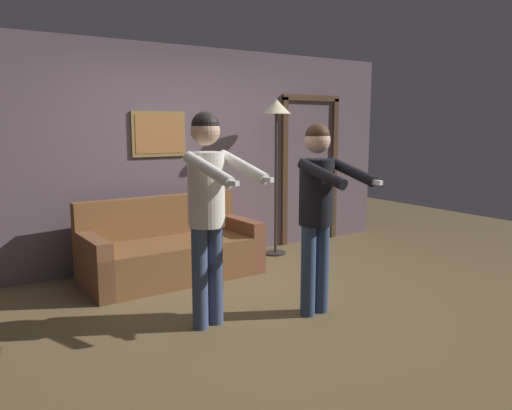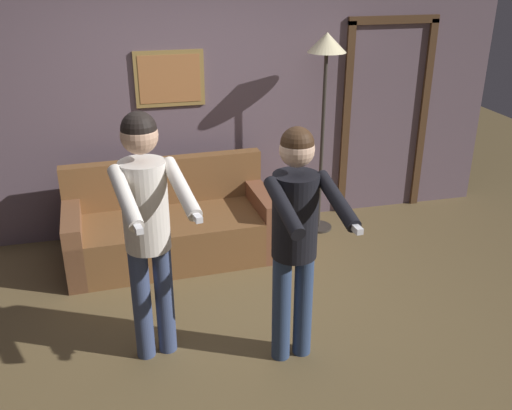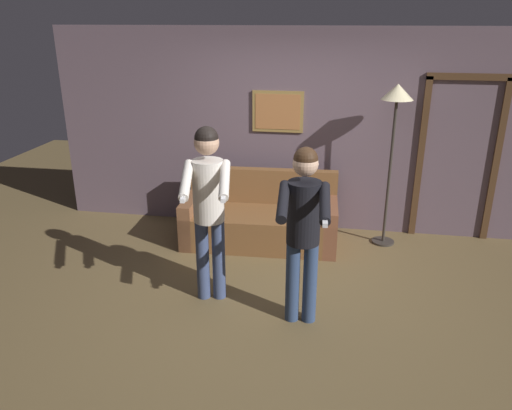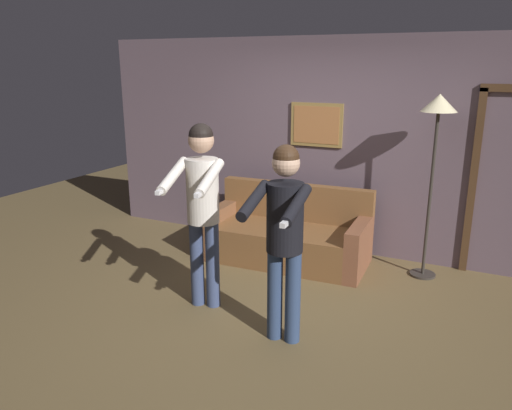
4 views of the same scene
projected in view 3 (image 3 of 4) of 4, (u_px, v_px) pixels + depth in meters
The scene contains 6 objects.
ground_plane at pixel (273, 295), 5.16m from camera, with size 12.00×12.00×0.00m, color brown.
back_wall_assembly at pixel (297, 132), 6.46m from camera, with size 6.40×0.10×2.60m.
couch at pixel (261, 221), 6.31m from camera, with size 1.93×0.93×0.87m.
torchiere_lamp at pixel (396, 109), 5.76m from camera, with size 0.37×0.37×1.99m.
person_standing_left at pixel (208, 198), 4.73m from camera, with size 0.52×0.76×1.77m.
person_standing_right at pixel (303, 221), 4.37m from camera, with size 0.46×0.70×1.68m.
Camera 3 is at (0.58, -4.46, 2.70)m, focal length 35.00 mm.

